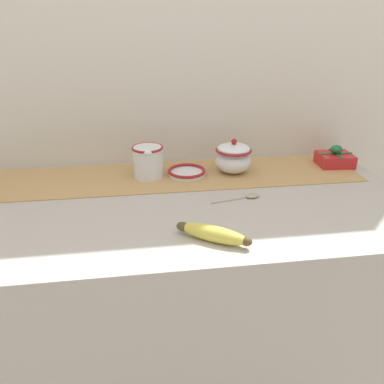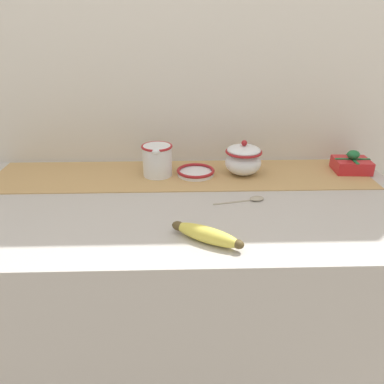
% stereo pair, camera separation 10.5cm
% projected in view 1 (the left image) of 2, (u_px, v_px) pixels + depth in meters
% --- Properties ---
extents(countertop, '(1.39, 0.69, 0.91)m').
position_uv_depth(countertop, '(181.00, 318.00, 1.30)').
color(countertop, '#B7B2AD').
rests_on(countertop, ground_plane).
extents(back_wall, '(2.19, 0.04, 2.40)m').
position_uv_depth(back_wall, '(166.00, 83.00, 1.32)').
color(back_wall, silver).
rests_on(back_wall, ground_plane).
extents(table_runner, '(1.28, 0.28, 0.00)m').
position_uv_depth(table_runner, '(173.00, 176.00, 1.29)').
color(table_runner, tan).
rests_on(table_runner, countertop).
extents(cream_pitcher, '(0.10, 0.12, 0.11)m').
position_uv_depth(cream_pitcher, '(148.00, 161.00, 1.25)').
color(cream_pitcher, white).
rests_on(cream_pitcher, countertop).
extents(sugar_bowl, '(0.12, 0.12, 0.12)m').
position_uv_depth(sugar_bowl, '(233.00, 158.00, 1.29)').
color(sugar_bowl, white).
rests_on(sugar_bowl, countertop).
extents(small_dish, '(0.13, 0.13, 0.02)m').
position_uv_depth(small_dish, '(187.00, 172.00, 1.29)').
color(small_dish, white).
rests_on(small_dish, countertop).
extents(banana, '(0.18, 0.13, 0.04)m').
position_uv_depth(banana, '(213.00, 234.00, 0.90)').
color(banana, '#DBCC4C').
rests_on(banana, countertop).
extents(spoon, '(0.16, 0.05, 0.01)m').
position_uv_depth(spoon, '(250.00, 196.00, 1.13)').
color(spoon, '#A89E89').
rests_on(spoon, countertop).
extents(gift_box, '(0.13, 0.11, 0.08)m').
position_uv_depth(gift_box, '(335.00, 159.00, 1.37)').
color(gift_box, red).
rests_on(gift_box, countertop).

